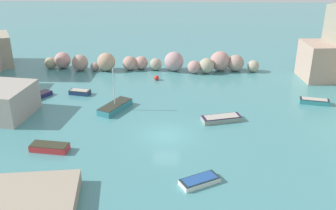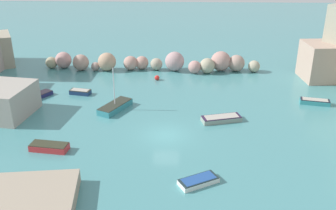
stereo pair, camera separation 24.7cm
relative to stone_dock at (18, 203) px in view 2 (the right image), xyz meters
name	(u,v)px [view 2 (the right image)]	position (x,y,z in m)	size (l,w,h in m)	color
cove_water	(166,135)	(9.63, 11.11, -0.53)	(160.00, 160.00, 0.00)	teal
rock_breakwater	(156,63)	(7.47, 30.13, 0.61)	(29.95, 3.73, 2.72)	tan
stone_dock	(18,203)	(0.00, 0.00, 0.00)	(7.68, 6.10, 1.06)	#9F917D
channel_buoy	(157,78)	(7.81, 26.16, -0.21)	(0.64, 0.64, 0.64)	red
moored_boat_0	(115,107)	(3.89, 16.70, -0.16)	(3.40, 4.61, 4.74)	teal
moored_boat_1	(39,95)	(-5.49, 19.86, -0.29)	(2.64, 3.20, 0.49)	navy
moored_boat_2	(221,119)	(15.09, 14.30, -0.24)	(4.21, 2.36, 0.55)	gray
moored_boat_3	(315,102)	(25.89, 19.05, -0.23)	(3.32, 1.69, 0.57)	teal
moored_boat_4	(49,147)	(-0.46, 7.95, -0.22)	(3.44, 1.68, 0.62)	red
moored_boat_5	(80,92)	(-0.97, 20.98, -0.24)	(2.58, 1.50, 0.55)	navy
moored_boat_6	(199,181)	(12.41, 3.47, -0.29)	(3.28, 2.59, 0.46)	white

